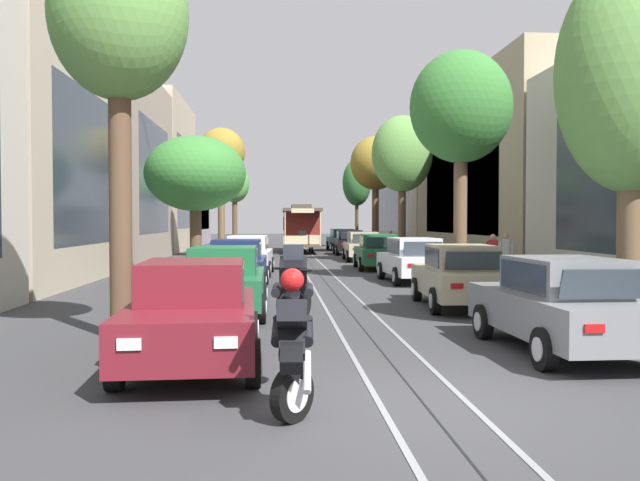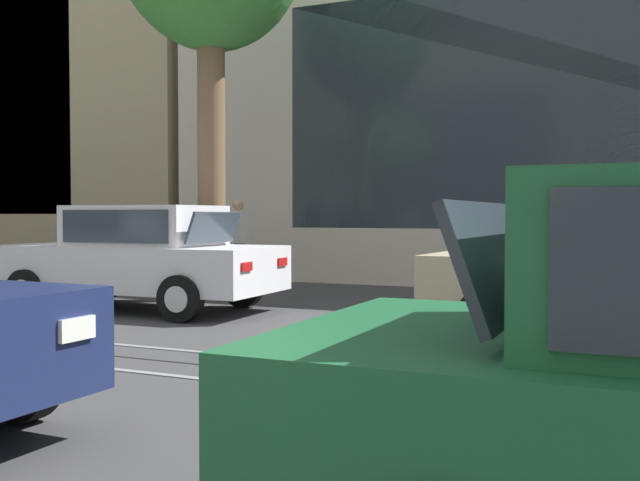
{
  "view_description": "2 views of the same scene",
  "coord_description": "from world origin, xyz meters",
  "px_view_note": "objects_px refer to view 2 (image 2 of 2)",
  "views": [
    {
      "loc": [
        -1.76,
        -7.88,
        2.19
      ],
      "look_at": [
        0.43,
        25.31,
        1.2
      ],
      "focal_mm": 37.61,
      "sensor_mm": 36.0,
      "label": 1
    },
    {
      "loc": [
        -5.92,
        8.41,
        1.43
      ],
      "look_at": [
        0.67,
        11.42,
        1.19
      ],
      "focal_mm": 41.41,
      "sensor_mm": 36.0,
      "label": 2
    }
  ],
  "objects_px": {
    "parked_car_beige_second_right": "(630,273)",
    "pedestrian_crossing_far": "(238,238)",
    "pedestrian_on_right_pavement": "(112,238)",
    "parked_car_white_mid_right": "(140,257)"
  },
  "relations": [
    {
      "from": "parked_car_white_mid_right",
      "to": "parked_car_beige_second_right",
      "type": "bearing_deg",
      "value": -91.83
    },
    {
      "from": "parked_car_beige_second_right",
      "to": "pedestrian_crossing_far",
      "type": "relative_size",
      "value": 2.53
    },
    {
      "from": "parked_car_beige_second_right",
      "to": "parked_car_white_mid_right",
      "type": "xyz_separation_m",
      "value": [
        0.22,
        6.86,
        0.0
      ]
    },
    {
      "from": "pedestrian_on_right_pavement",
      "to": "pedestrian_crossing_far",
      "type": "distance_m",
      "value": 3.84
    },
    {
      "from": "pedestrian_on_right_pavement",
      "to": "parked_car_white_mid_right",
      "type": "bearing_deg",
      "value": -135.89
    },
    {
      "from": "parked_car_beige_second_right",
      "to": "pedestrian_crossing_far",
      "type": "xyz_separation_m",
      "value": [
        3.68,
        7.2,
        0.19
      ]
    },
    {
      "from": "parked_car_white_mid_right",
      "to": "pedestrian_crossing_far",
      "type": "xyz_separation_m",
      "value": [
        3.46,
        0.34,
        0.19
      ]
    },
    {
      "from": "parked_car_white_mid_right",
      "to": "pedestrian_crossing_far",
      "type": "height_order",
      "value": "pedestrian_crossing_far"
    },
    {
      "from": "parked_car_beige_second_right",
      "to": "pedestrian_on_right_pavement",
      "type": "xyz_separation_m",
      "value": [
        4.45,
        10.96,
        0.12
      ]
    },
    {
      "from": "parked_car_beige_second_right",
      "to": "parked_car_white_mid_right",
      "type": "relative_size",
      "value": 1.0
    }
  ]
}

